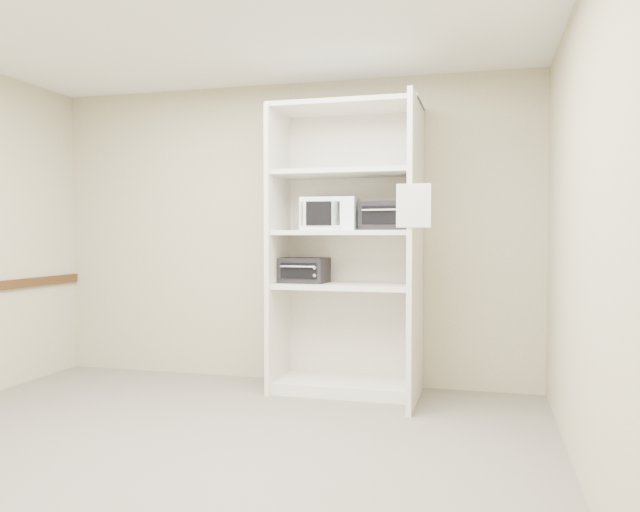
% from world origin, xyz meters
% --- Properties ---
extents(floor, '(4.50, 4.00, 0.01)m').
position_xyz_m(floor, '(0.00, 0.00, 0.00)').
color(floor, '#69655B').
rests_on(floor, ground).
extents(ceiling, '(4.50, 4.00, 0.01)m').
position_xyz_m(ceiling, '(0.00, 0.00, 2.70)').
color(ceiling, white).
extents(wall_back, '(4.50, 0.02, 2.70)m').
position_xyz_m(wall_back, '(0.00, 2.00, 1.35)').
color(wall_back, '#C2B898').
rests_on(wall_back, ground).
extents(wall_right, '(0.02, 4.00, 2.70)m').
position_xyz_m(wall_right, '(2.25, 0.00, 1.35)').
color(wall_right, '#C2B898').
rests_on(wall_right, ground).
extents(shelving_unit, '(1.24, 0.92, 2.42)m').
position_xyz_m(shelving_unit, '(0.67, 1.70, 1.13)').
color(shelving_unit, white).
rests_on(shelving_unit, floor).
extents(microwave, '(0.48, 0.37, 0.27)m').
position_xyz_m(microwave, '(0.48, 1.70, 1.51)').
color(microwave, white).
rests_on(microwave, shelving_unit).
extents(toaster_oven_upper, '(0.45, 0.36, 0.24)m').
position_xyz_m(toaster_oven_upper, '(0.96, 1.73, 1.49)').
color(toaster_oven_upper, black).
rests_on(toaster_oven_upper, shelving_unit).
extents(toaster_oven_lower, '(0.40, 0.31, 0.21)m').
position_xyz_m(toaster_oven_lower, '(0.25, 1.70, 1.03)').
color(toaster_oven_lower, black).
rests_on(toaster_oven_lower, shelving_unit).
extents(paper_sign, '(0.24, 0.01, 0.31)m').
position_xyz_m(paper_sign, '(1.25, 1.07, 1.54)').
color(paper_sign, white).
rests_on(paper_sign, shelving_unit).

